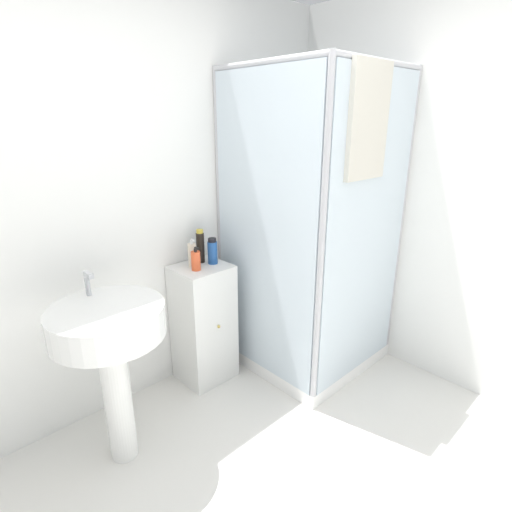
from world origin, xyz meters
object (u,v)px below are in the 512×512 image
(shampoo_bottle_blue, at_px, (212,251))
(soap_dispenser, at_px, (196,260))
(sink, at_px, (110,341))
(shampoo_bottle_tall_black, at_px, (200,246))
(lotion_bottle_white, at_px, (192,255))

(shampoo_bottle_blue, bearing_deg, soap_dispenser, -170.84)
(sink, xyz_separation_m, shampoo_bottle_tall_black, (0.79, 0.33, 0.23))
(shampoo_bottle_blue, bearing_deg, lotion_bottle_white, 159.81)
(sink, relative_size, shampoo_bottle_tall_black, 4.54)
(soap_dispenser, relative_size, lotion_bottle_white, 0.84)
(soap_dispenser, xyz_separation_m, shampoo_bottle_tall_black, (0.11, 0.10, 0.05))
(shampoo_bottle_tall_black, xyz_separation_m, shampoo_bottle_blue, (0.04, -0.07, -0.03))
(shampoo_bottle_blue, height_order, lotion_bottle_white, lotion_bottle_white)
(soap_dispenser, height_order, shampoo_bottle_tall_black, shampoo_bottle_tall_black)
(soap_dispenser, xyz_separation_m, shampoo_bottle_blue, (0.15, 0.02, 0.02))
(lotion_bottle_white, bearing_deg, sink, -156.80)
(soap_dispenser, xyz_separation_m, lotion_bottle_white, (0.02, 0.07, 0.01))
(shampoo_bottle_tall_black, distance_m, lotion_bottle_white, 0.09)
(sink, height_order, shampoo_bottle_tall_black, shampoo_bottle_tall_black)
(sink, xyz_separation_m, lotion_bottle_white, (0.71, 0.30, 0.20))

